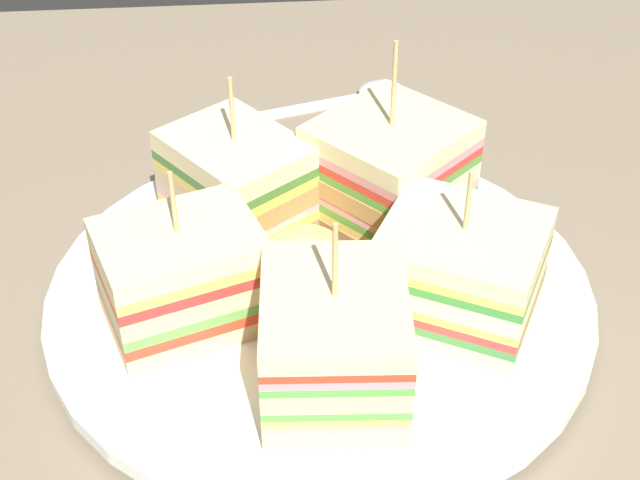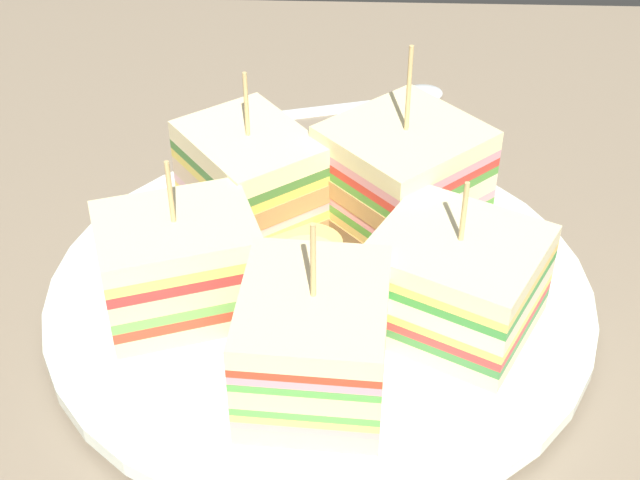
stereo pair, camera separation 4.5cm
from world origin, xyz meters
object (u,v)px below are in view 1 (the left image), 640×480
Objects in this scene: sandwich_wedge_3 at (183,277)px; spoon at (357,95)px; plate at (320,295)px; sandwich_wedge_2 at (237,184)px; chip_pile at (308,266)px; sandwich_wedge_4 at (336,341)px; sandwich_wedge_0 at (459,271)px; sandwich_wedge_1 at (388,173)px.

sandwich_wedge_3 is 26.82cm from spoon.
plate is 7.74cm from sandwich_wedge_2.
chip_pile is (-0.61, 0.26, 1.75)cm from plate.
plate is 7.74cm from sandwich_wedge_4.
plate is 2.17× the size of spoon.
sandwich_wedge_0 is 13.36cm from sandwich_wedge_2.
sandwich_wedge_2 is (-8.28, 0.15, -0.31)cm from sandwich_wedge_1.
sandwich_wedge_2 reaches higher than chip_pile.
sandwich_wedge_0 is 8.38cm from sandwich_wedge_1.
sandwich_wedge_4 reaches higher than sandwich_wedge_3.
spoon is at bearing -133.47° from sandwich_wedge_1.
sandwich_wedge_0 is (6.51, -2.52, 3.19)cm from plate.
sandwich_wedge_2 is at bearing 51.06° from sandwich_wedge_3.
sandwich_wedge_0 is at bearing -51.57° from sandwich_wedge_4.
plate is at bearing -23.62° from chip_pile.
sandwich_wedge_2 is at bearing -133.58° from spoon.
sandwich_wedge_2 and sandwich_wedge_4 have the same top height.
sandwich_wedge_3 is at bearing -164.55° from plate.
sandwich_wedge_1 is 1.16× the size of sandwich_wedge_2.
sandwich_wedge_3 is 0.97× the size of sandwich_wedge_4.
sandwich_wedge_0 is at bearing -101.45° from spoon.
sandwich_wedge_1 is 1.54× the size of chip_pile.
sandwich_wedge_1 reaches higher than sandwich_wedge_4.
sandwich_wedge_1 is 7.42cm from chip_pile.
chip_pile is (-4.86, -5.27, -1.91)cm from sandwich_wedge_1.
chip_pile is (3.42, -5.43, -1.60)cm from sandwich_wedge_2.
spoon is (4.64, 22.14, -0.53)cm from plate.
sandwich_wedge_3 is at bearing -160.86° from chip_pile.
sandwich_wedge_2 reaches higher than plate.
sandwich_wedge_3 is at bearing 56.75° from sandwich_wedge_4.
spoon is at bearing 78.16° from plate.
plate is 7.71cm from sandwich_wedge_3.
sandwich_wedge_1 is 8.29cm from sandwich_wedge_2.
sandwich_wedge_1 reaches higher than spoon.
spoon is (-1.87, 24.66, -3.72)cm from sandwich_wedge_0.
sandwich_wedge_4 is 0.71× the size of spoon.
sandwich_wedge_1 is at bearing 14.69° from sandwich_wedge_3.
sandwich_wedge_0 is at bearing 63.50° from sandwich_wedge_1.
sandwich_wedge_4 reaches higher than plate.
sandwich_wedge_1 reaches higher than chip_pile.
sandwich_wedge_1 is (-2.25, 8.06, 0.47)cm from sandwich_wedge_0.
sandwich_wedge_0 is 0.75× the size of spoon.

